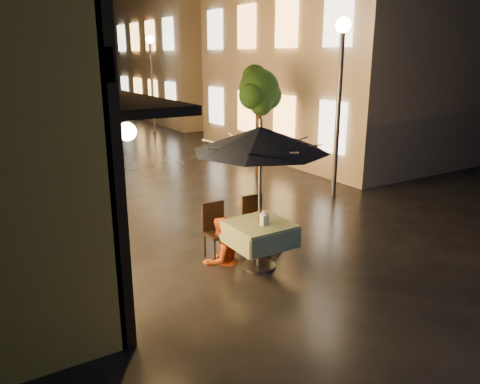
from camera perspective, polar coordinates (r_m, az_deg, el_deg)
ground at (r=8.71m, az=5.57°, el=-6.66°), size 90.00×90.00×0.00m
east_building_near at (r=17.85m, az=12.83°, el=16.02°), size 7.30×9.30×6.80m
east_building_far at (r=27.32m, az=-4.87°, el=16.86°), size 7.30×10.30×7.30m
street_tree at (r=13.13m, az=2.37°, el=12.09°), size 1.43×1.20×3.15m
streetlamp_near at (r=11.50m, az=12.11°, el=13.63°), size 0.36×0.36×4.23m
streetlamp_far at (r=21.83m, az=-10.78°, el=14.83°), size 0.36×0.36×4.23m
cafe_table at (r=7.67m, az=2.36°, el=-5.12°), size 0.99×0.99×0.78m
patio_umbrella at (r=7.25m, az=2.50°, el=6.44°), size 2.16×2.16×2.46m
cafe_chair_left at (r=8.08m, az=-2.93°, el=-4.35°), size 0.42×0.42×0.97m
cafe_chair_right at (r=8.47m, az=1.82°, el=-3.35°), size 0.42×0.42×0.97m
table_lantern at (r=7.45m, az=2.98°, el=-3.07°), size 0.16×0.16×0.25m
person_orange at (r=7.81m, az=-2.36°, el=-3.25°), size 0.87×0.74×1.55m
person_yellow at (r=8.27m, az=2.93°, el=-2.43°), size 1.05×0.75×1.47m
bicycle_0 at (r=10.42m, az=-18.29°, el=-1.19°), size 1.60×0.84×0.80m
bicycle_1 at (r=11.10m, az=-19.71°, el=0.36°), size 1.74×0.57×1.04m
bicycle_2 at (r=11.80m, az=-20.49°, el=0.81°), size 1.74×0.80×0.88m
bicycle_3 at (r=13.57m, az=-22.11°, el=2.78°), size 1.69×0.78×0.98m
bicycle_4 at (r=14.67m, az=-22.41°, el=3.72°), size 1.89×0.66×0.99m
bicycle_5 at (r=15.92m, az=-23.21°, el=4.64°), size 1.80×0.87×1.04m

